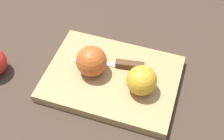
{
  "coord_description": "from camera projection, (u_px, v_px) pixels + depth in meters",
  "views": [
    {
      "loc": [
        -0.12,
        0.43,
        0.58
      ],
      "look_at": [
        0.0,
        0.0,
        0.04
      ],
      "focal_mm": 50.0,
      "sensor_mm": 36.0,
      "label": 1
    }
  ],
  "objects": [
    {
      "name": "knife",
      "position": [
        123.0,
        65.0,
        0.73
      ],
      "size": [
        0.17,
        0.03,
        0.02
      ],
      "rotation": [
        0.0,
        0.0,
        0.11
      ],
      "color": "silver",
      "rests_on": "cutting_board"
    },
    {
      "name": "ground_plane",
      "position": [
        112.0,
        81.0,
        0.73
      ],
      "size": [
        4.0,
        4.0,
        0.0
      ],
      "primitive_type": "plane",
      "color": "#38281E"
    },
    {
      "name": "apple_half_left",
      "position": [
        142.0,
        80.0,
        0.66
      ],
      "size": [
        0.07,
        0.07,
        0.07
      ],
      "rotation": [
        0.0,
        0.0,
        5.42
      ],
      "color": "gold",
      "rests_on": "cutting_board"
    },
    {
      "name": "cutting_board",
      "position": [
        112.0,
        78.0,
        0.72
      ],
      "size": [
        0.31,
        0.23,
        0.02
      ],
      "color": "#A37A4C",
      "rests_on": "ground_plane"
    },
    {
      "name": "apple_half_right",
      "position": [
        91.0,
        61.0,
        0.7
      ],
      "size": [
        0.07,
        0.07,
        0.07
      ],
      "rotation": [
        0.0,
        0.0,
        6.16
      ],
      "color": "#AD4C1E",
      "rests_on": "cutting_board"
    }
  ]
}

